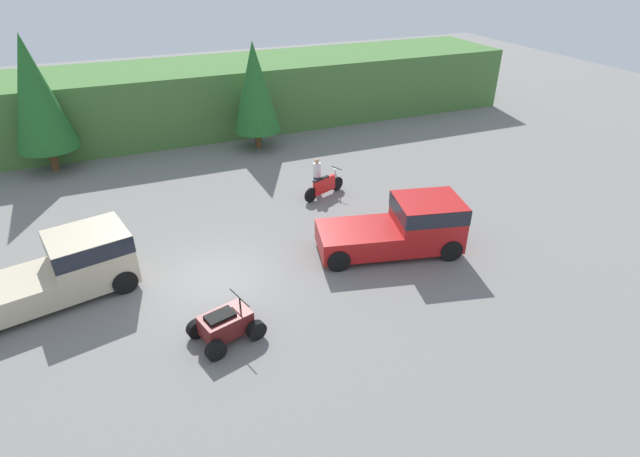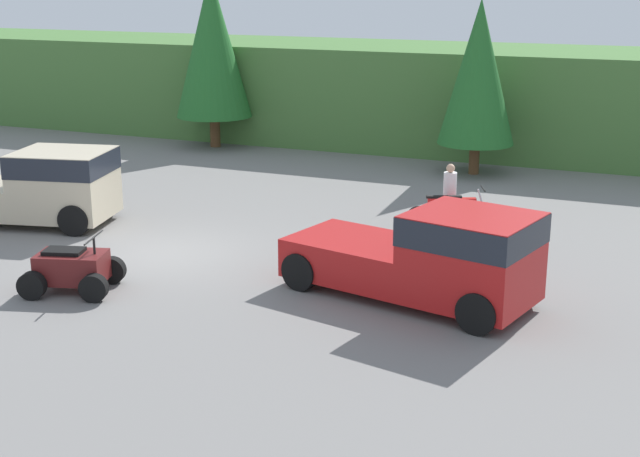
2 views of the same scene
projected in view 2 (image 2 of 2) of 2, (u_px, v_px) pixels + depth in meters
The scene contains 9 objects.
ground_plane at pixel (160, 254), 20.82m from camera, with size 80.00×80.00×0.00m, color slate.
hillside_backdrop at pixel (380, 93), 34.52m from camera, with size 44.00×6.00×3.69m.
tree_left at pixel (212, 45), 32.68m from camera, with size 2.82×2.82×6.42m.
tree_mid_left at pixel (478, 72), 28.25m from camera, with size 2.46×2.46×5.60m.
pickup_truck_red at pixel (435, 254), 17.47m from camera, with size 5.40×3.14×1.95m.
pickup_truck_second at pixel (36, 185), 23.13m from camera, with size 5.47×3.13×1.95m.
dirt_bike at pixel (451, 213), 22.58m from camera, with size 2.16×1.05×1.13m.
quad_atv at pixel (72, 270), 18.29m from camera, with size 2.16×1.80×1.19m.
rider_person at pixel (450, 193), 22.90m from camera, with size 0.46×0.46×1.64m.
Camera 2 is at (11.04, -16.90, 6.34)m, focal length 50.00 mm.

